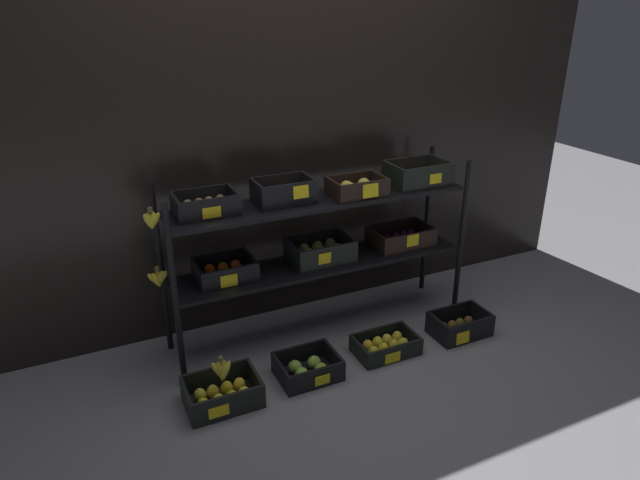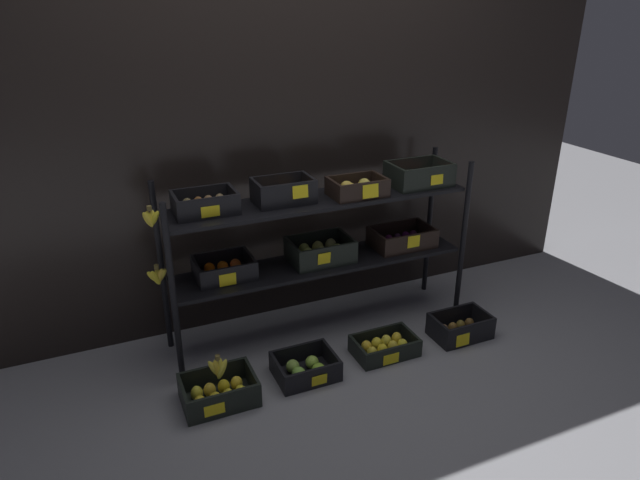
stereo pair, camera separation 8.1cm
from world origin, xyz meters
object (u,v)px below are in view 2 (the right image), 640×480
crate_ground_lemon (219,393)px  crate_ground_apple_green (306,368)px  crate_ground_center_lemon (385,347)px  banana_bunch_loose (218,368)px  crate_ground_kiwi (460,328)px  display_rack (322,226)px

crate_ground_lemon → crate_ground_apple_green: (0.47, 0.02, -0.01)m
crate_ground_center_lemon → banana_bunch_loose: size_ratio=2.58×
crate_ground_lemon → crate_ground_kiwi: crate_ground_kiwi is taller
crate_ground_center_lemon → crate_ground_kiwi: crate_ground_kiwi is taller
banana_bunch_loose → crate_ground_kiwi: bearing=0.3°
crate_ground_center_lemon → crate_ground_kiwi: size_ratio=1.04×
crate_ground_apple_green → crate_ground_lemon: bearing=-177.5°
banana_bunch_loose → display_rack: bearing=29.7°
display_rack → crate_ground_lemon: size_ratio=5.07×
crate_ground_apple_green → banana_bunch_loose: 0.49m
display_rack → crate_ground_apple_green: display_rack is taller
crate_ground_lemon → crate_ground_apple_green: 0.47m
crate_ground_lemon → crate_ground_kiwi: (1.45, 0.01, 0.00)m
crate_ground_kiwi → banana_bunch_loose: bearing=-179.7°
crate_ground_apple_green → banana_bunch_loose: (-0.46, -0.02, 0.15)m
crate_ground_lemon → banana_bunch_loose: (0.01, 0.00, 0.14)m
crate_ground_lemon → crate_ground_kiwi: 1.45m
crate_ground_center_lemon → crate_ground_apple_green: bearing=-178.9°
crate_ground_kiwi → display_rack: bearing=150.3°
display_rack → crate_ground_center_lemon: (0.22, -0.39, -0.62)m
crate_ground_apple_green → crate_ground_center_lemon: crate_ground_apple_green is taller
banana_bunch_loose → crate_ground_apple_green: bearing=2.4°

